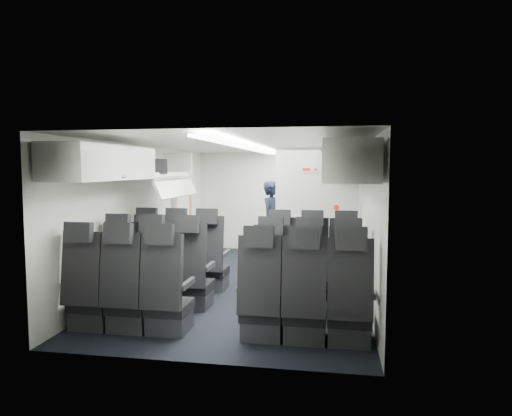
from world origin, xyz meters
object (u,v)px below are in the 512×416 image
(boarding_door, at_px, (183,212))
(flight_attendant, at_px, (273,222))
(seat_row_front, at_px, (245,265))
(seat_row_rear, at_px, (213,300))
(galley_unit, at_px, (319,209))
(carry_on_bag, at_px, (152,166))
(seat_row_mid, at_px, (232,280))

(boarding_door, distance_m, flight_attendant, 1.78)
(seat_row_front, relative_size, boarding_door, 1.79)
(seat_row_rear, relative_size, galley_unit, 1.75)
(carry_on_bag, bearing_deg, seat_row_rear, -32.90)
(carry_on_bag, bearing_deg, boarding_door, 115.63)
(galley_unit, distance_m, flight_attendant, 1.45)
(galley_unit, distance_m, boarding_door, 2.84)
(seat_row_rear, xyz_separation_m, carry_on_bag, (-1.37, 1.72, 1.42))
(galley_unit, bearing_deg, seat_row_mid, -102.88)
(seat_row_mid, height_order, galley_unit, galley_unit)
(boarding_door, xyz_separation_m, carry_on_bag, (0.27, -2.17, 0.87))
(seat_row_front, distance_m, carry_on_bag, 1.98)
(seat_row_rear, distance_m, flight_attendant, 3.89)
(seat_row_rear, relative_size, boarding_door, 1.79)
(seat_row_mid, relative_size, galley_unit, 1.75)
(seat_row_mid, bearing_deg, carry_on_bag, 149.18)
(seat_row_front, height_order, seat_row_rear, same)
(boarding_door, bearing_deg, galley_unit, 24.28)
(seat_row_mid, height_order, carry_on_bag, carry_on_bag)
(seat_row_front, xyz_separation_m, boarding_door, (-1.64, 2.09, 0.55))
(seat_row_mid, relative_size, boarding_door, 1.79)
(galley_unit, height_order, flight_attendant, galley_unit)
(seat_row_rear, height_order, flight_attendant, flight_attendant)
(seat_row_front, xyz_separation_m, galley_unit, (0.95, 3.25, 0.55))
(seat_row_rear, bearing_deg, boarding_door, 112.87)
(seat_row_front, xyz_separation_m, flight_attendant, (0.13, 2.07, 0.38))
(seat_row_front, bearing_deg, galley_unit, 73.72)
(flight_attendant, bearing_deg, carry_on_bag, 170.10)
(seat_row_mid, bearing_deg, boarding_door, 118.77)
(boarding_door, height_order, flight_attendant, boarding_door)
(seat_row_mid, height_order, seat_row_rear, same)
(seat_row_front, distance_m, boarding_door, 2.71)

